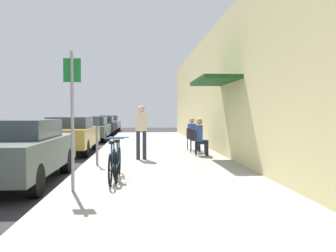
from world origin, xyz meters
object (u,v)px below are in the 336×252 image
(parked_car_1, at_px, (70,134))
(street_sign, at_px, (72,110))
(parked_car_2, at_px, (92,128))
(pedestrian_standing, at_px, (141,128))
(parked_car_4, at_px, (109,123))
(parked_car_3, at_px, (102,125))
(bicycle_0, at_px, (118,163))
(cafe_chair_2, at_px, (192,138))
(cafe_chair_1, at_px, (196,139))
(seated_patron_2, at_px, (193,133))
(parked_car_0, at_px, (17,150))
(cafe_chair_0, at_px, (199,141))
(parking_meter, at_px, (97,138))
(seated_patron_0, at_px, (201,135))
(bicycle_1, at_px, (112,165))

(parked_car_1, relative_size, street_sign, 1.69)
(parked_car_2, bearing_deg, pedestrian_standing, -73.44)
(parked_car_4, distance_m, street_sign, 24.74)
(parked_car_1, distance_m, parked_car_3, 11.82)
(bicycle_0, height_order, cafe_chair_2, bicycle_0)
(street_sign, xyz_separation_m, bicycle_0, (0.75, 1.22, -1.16))
(parked_car_1, height_order, cafe_chair_1, parked_car_1)
(bicycle_0, height_order, seated_patron_2, seated_patron_2)
(parked_car_3, relative_size, cafe_chair_1, 5.06)
(seated_patron_2, bearing_deg, parked_car_0, -130.50)
(cafe_chair_0, bearing_deg, street_sign, -121.49)
(parking_meter, bearing_deg, pedestrian_standing, 44.34)
(parked_car_0, height_order, parked_car_4, parked_car_0)
(parked_car_3, xyz_separation_m, seated_patron_0, (4.83, -13.97, 0.10))
(cafe_chair_1, bearing_deg, cafe_chair_2, 90.08)
(seated_patron_0, bearing_deg, bicycle_0, -122.09)
(parked_car_2, relative_size, bicycle_1, 2.57)
(parked_car_2, relative_size, seated_patron_0, 3.41)
(parked_car_4, relative_size, bicycle_1, 2.57)
(cafe_chair_0, distance_m, seated_patron_2, 1.78)
(cafe_chair_1, bearing_deg, pedestrian_standing, -140.49)
(parked_car_1, height_order, cafe_chair_2, parked_car_1)
(parking_meter, distance_m, street_sign, 3.37)
(bicycle_0, height_order, cafe_chair_1, bicycle_0)
(seated_patron_2, bearing_deg, bicycle_0, -113.67)
(parked_car_3, distance_m, bicycle_1, 18.57)
(street_sign, xyz_separation_m, cafe_chair_0, (3.27, 5.35, -1.02))
(parked_car_4, bearing_deg, cafe_chair_1, -75.55)
(cafe_chair_0, relative_size, seated_patron_2, 0.67)
(parked_car_4, bearing_deg, cafe_chair_0, -76.13)
(seated_patron_2, bearing_deg, cafe_chair_2, -166.01)
(parked_car_2, height_order, parking_meter, parking_meter)
(cafe_chair_1, height_order, seated_patron_2, seated_patron_2)
(parked_car_3, distance_m, parking_meter, 16.10)
(parked_car_0, xyz_separation_m, parked_car_2, (0.00, 12.40, -0.03))
(parked_car_2, height_order, bicycle_0, parked_car_2)
(parked_car_2, relative_size, parked_car_3, 1.00)
(street_sign, height_order, cafe_chair_2, street_sign)
(cafe_chair_1, relative_size, pedestrian_standing, 0.51)
(parked_car_2, xyz_separation_m, parking_meter, (1.55, -10.56, 0.17))
(bicycle_0, distance_m, pedestrian_standing, 3.37)
(bicycle_0, bearing_deg, bicycle_1, -104.84)
(bicycle_1, bearing_deg, parked_car_3, 96.68)
(bicycle_0, relative_size, pedestrian_standing, 1.01)
(parking_meter, bearing_deg, cafe_chair_0, 32.55)
(parked_car_4, xyz_separation_m, cafe_chair_2, (4.78, -17.58, -0.11))
(parked_car_2, bearing_deg, parked_car_4, 90.00)
(bicycle_1, bearing_deg, parked_car_2, 99.45)
(cafe_chair_0, distance_m, pedestrian_standing, 2.22)
(bicycle_1, height_order, cafe_chair_1, bicycle_1)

